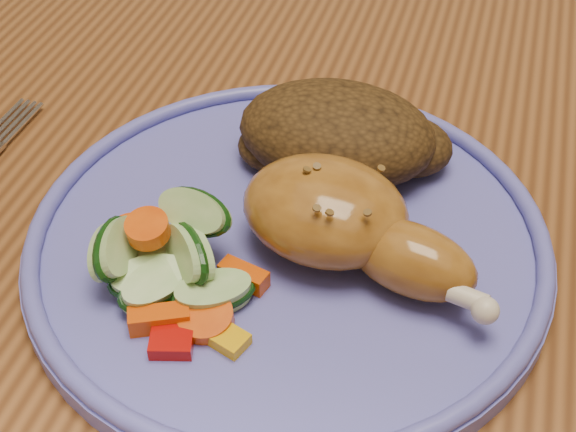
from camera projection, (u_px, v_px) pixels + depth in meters
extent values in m
cube|color=brown|center=(471.00, 231.00, 0.49)|extent=(0.90, 1.40, 0.04)
cube|color=brown|center=(235.00, 88.00, 1.28)|extent=(0.06, 0.06, 0.71)
cube|color=#4C2D16|center=(484.00, 121.00, 1.08)|extent=(0.42, 0.42, 0.04)
cylinder|color=#4C2D16|center=(318.00, 300.00, 1.15)|extent=(0.04, 0.04, 0.41)
cylinder|color=#4C2D16|center=(369.00, 151.00, 1.40)|extent=(0.04, 0.04, 0.41)
cylinder|color=#5657B7|center=(288.00, 244.00, 0.45)|extent=(0.29, 0.29, 0.01)
torus|color=#5657B7|center=(288.00, 229.00, 0.44)|extent=(0.29, 0.29, 0.01)
ellipsoid|color=#9F6521|center=(325.00, 210.00, 0.42)|extent=(0.10, 0.09, 0.05)
ellipsoid|color=#9F6521|center=(412.00, 260.00, 0.40)|extent=(0.08, 0.06, 0.04)
sphere|color=beige|center=(485.00, 310.00, 0.38)|extent=(0.01, 0.01, 0.01)
ellipsoid|color=#412910|center=(337.00, 133.00, 0.48)|extent=(0.12, 0.09, 0.05)
ellipsoid|color=#412910|center=(404.00, 146.00, 0.48)|extent=(0.06, 0.05, 0.03)
ellipsoid|color=#412910|center=(278.00, 146.00, 0.49)|extent=(0.05, 0.04, 0.02)
cube|color=#A50A05|center=(172.00, 342.00, 0.38)|extent=(0.02, 0.02, 0.01)
cube|color=#E5A507|center=(230.00, 340.00, 0.39)|extent=(0.02, 0.02, 0.01)
cylinder|color=#EE5507|center=(131.00, 236.00, 0.44)|extent=(0.02, 0.03, 0.01)
cube|color=#EE5507|center=(244.00, 276.00, 0.41)|extent=(0.03, 0.02, 0.01)
cube|color=#EE5507|center=(159.00, 319.00, 0.39)|extent=(0.03, 0.02, 0.01)
cylinder|color=#EE5507|center=(206.00, 318.00, 0.39)|extent=(0.03, 0.03, 0.01)
cylinder|color=#EE5507|center=(148.00, 229.00, 0.41)|extent=(0.02, 0.02, 0.01)
cylinder|color=#B4D389|center=(156.00, 285.00, 0.40)|extent=(0.06, 0.05, 0.02)
cylinder|color=#B4D389|center=(189.00, 252.00, 0.41)|extent=(0.04, 0.05, 0.04)
cylinder|color=#B4D389|center=(168.00, 254.00, 0.42)|extent=(0.06, 0.06, 0.02)
cylinder|color=#B4D389|center=(114.00, 249.00, 0.41)|extent=(0.04, 0.04, 0.04)
cylinder|color=#B4D389|center=(213.00, 293.00, 0.40)|extent=(0.05, 0.06, 0.02)
cylinder|color=#B4D389|center=(195.00, 212.00, 0.42)|extent=(0.05, 0.04, 0.04)
cylinder|color=#B4D389|center=(150.00, 279.00, 0.41)|extent=(0.05, 0.06, 0.02)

